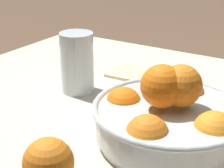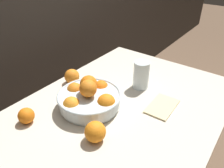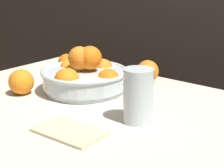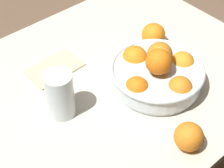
{
  "view_description": "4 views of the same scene",
  "coord_description": "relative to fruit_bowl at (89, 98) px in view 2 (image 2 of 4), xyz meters",
  "views": [
    {
      "loc": [
        -0.35,
        0.69,
        1.1
      ],
      "look_at": [
        0.02,
        0.1,
        0.81
      ],
      "focal_mm": 60.0,
      "sensor_mm": 36.0,
      "label": 1
    },
    {
      "loc": [
        -0.7,
        -0.45,
        1.36
      ],
      "look_at": [
        0.0,
        0.07,
        0.81
      ],
      "focal_mm": 35.0,
      "sensor_mm": 36.0,
      "label": 2
    },
    {
      "loc": [
        0.71,
        -0.75,
        1.13
      ],
      "look_at": [
        0.06,
        0.04,
        0.81
      ],
      "focal_mm": 60.0,
      "sensor_mm": 36.0,
      "label": 3
    },
    {
      "loc": [
        0.53,
        0.66,
        1.56
      ],
      "look_at": [
        0.04,
        0.08,
        0.81
      ],
      "focal_mm": 60.0,
      "sensor_mm": 36.0,
      "label": 4
    }
  ],
  "objects": [
    {
      "name": "dining_table",
      "position": [
        0.12,
        -0.11,
        -0.14
      ],
      "size": [
        1.11,
        0.84,
        0.73
      ],
      "color": "beige",
      "rests_on": "ground_plane"
    },
    {
      "name": "orange_loose_aside",
      "position": [
        -0.14,
        -0.15,
        -0.01
      ],
      "size": [
        0.08,
        0.08,
        0.08
      ],
      "primitive_type": "sphere",
      "color": "orange",
      "rests_on": "dining_table"
    },
    {
      "name": "juice_glass",
      "position": [
        0.29,
        -0.1,
        0.01
      ],
      "size": [
        0.08,
        0.08,
        0.15
      ],
      "color": "#F4A314",
      "rests_on": "dining_table"
    },
    {
      "name": "napkin",
      "position": [
        0.2,
        -0.27,
        -0.05
      ],
      "size": [
        0.18,
        0.11,
        0.01
      ],
      "primitive_type": "cube",
      "rotation": [
        0.0,
        0.0,
        0.03
      ],
      "color": "beige",
      "rests_on": "dining_table"
    },
    {
      "name": "fruit_bowl",
      "position": [
        0.0,
        0.0,
        0.0
      ],
      "size": [
        0.29,
        0.29,
        0.15
      ],
      "color": "silver",
      "rests_on": "dining_table"
    },
    {
      "name": "orange_loose_front",
      "position": [
        0.1,
        0.22,
        -0.01
      ],
      "size": [
        0.08,
        0.08,
        0.08
      ],
      "primitive_type": "sphere",
      "color": "orange",
      "rests_on": "dining_table"
    },
    {
      "name": "orange_loose_near_bowl",
      "position": [
        -0.24,
        0.14,
        -0.02
      ],
      "size": [
        0.07,
        0.07,
        0.07
      ],
      "primitive_type": "sphere",
      "color": "orange",
      "rests_on": "dining_table"
    }
  ]
}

